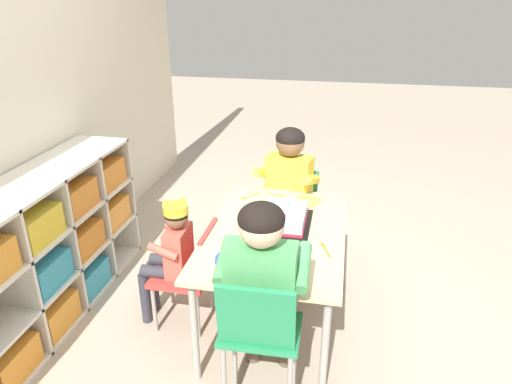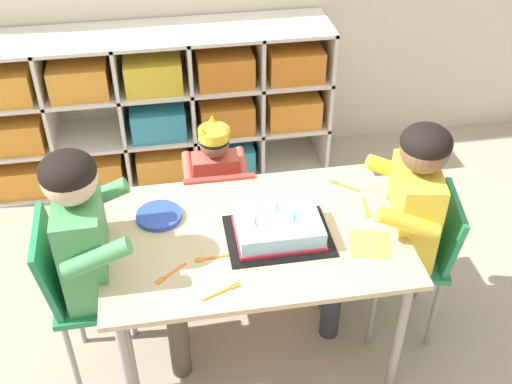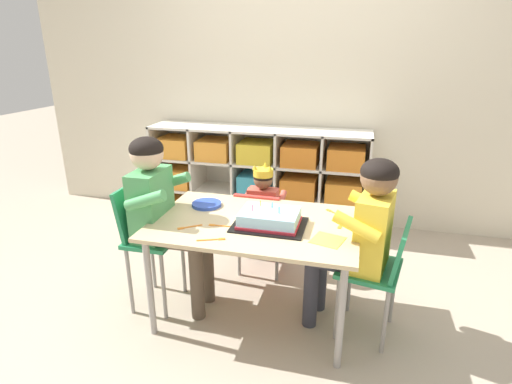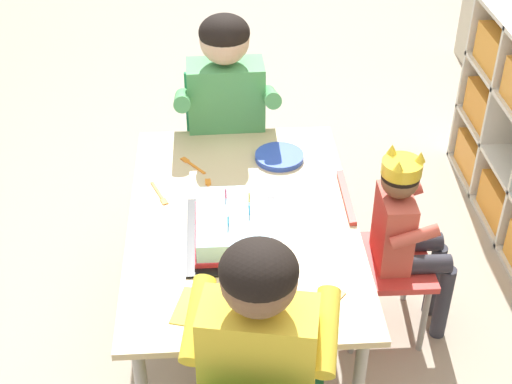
% 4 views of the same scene
% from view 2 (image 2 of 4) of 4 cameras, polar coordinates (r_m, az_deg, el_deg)
% --- Properties ---
extents(ground, '(16.00, 16.00, 0.00)m').
position_cam_2_polar(ground, '(2.88, -0.19, -13.15)').
color(ground, tan).
extents(storage_cubby_shelf, '(1.95, 0.39, 0.89)m').
position_cam_2_polar(storage_cubby_shelf, '(3.63, -9.26, 7.31)').
color(storage_cubby_shelf, silver).
rests_on(storage_cubby_shelf, ground).
extents(activity_table, '(1.16, 0.76, 0.62)m').
position_cam_2_polar(activity_table, '(2.47, -0.22, -4.78)').
color(activity_table, '#D1B789').
rests_on(activity_table, ground).
extents(classroom_chair_blue, '(0.34, 0.35, 0.64)m').
position_cam_2_polar(classroom_chair_blue, '(2.95, -3.41, -1.65)').
color(classroom_chair_blue, red).
rests_on(classroom_chair_blue, ground).
extents(child_with_crown, '(0.30, 0.31, 0.81)m').
position_cam_2_polar(child_with_crown, '(2.96, -3.74, 1.65)').
color(child_with_crown, '#D15647').
rests_on(child_with_crown, ground).
extents(classroom_chair_adult_side, '(0.31, 0.36, 0.78)m').
position_cam_2_polar(classroom_chair_adult_side, '(2.51, -15.84, -8.18)').
color(classroom_chair_adult_side, '#238451').
rests_on(classroom_chair_adult_side, ground).
extents(adult_helper_seated, '(0.44, 0.41, 1.08)m').
position_cam_2_polar(adult_helper_seated, '(2.36, -13.79, -4.67)').
color(adult_helper_seated, '#4C9E5B').
rests_on(adult_helper_seated, ground).
extents(classroom_chair_guest_side, '(0.40, 0.40, 0.69)m').
position_cam_2_polar(classroom_chair_guest_side, '(2.73, 14.52, -5.09)').
color(classroom_chair_guest_side, '#238451').
rests_on(classroom_chair_guest_side, ground).
extents(guest_at_table_side, '(0.46, 0.44, 1.03)m').
position_cam_2_polar(guest_at_table_side, '(2.58, 12.75, -1.68)').
color(guest_at_table_side, yellow).
rests_on(guest_at_table_side, ground).
extents(birthday_cake_on_tray, '(0.40, 0.30, 0.12)m').
position_cam_2_polar(birthday_cake_on_tray, '(2.39, 2.06, -3.41)').
color(birthday_cake_on_tray, black).
rests_on(birthday_cake_on_tray, activity_table).
extents(paper_plate_stack, '(0.18, 0.18, 0.02)m').
position_cam_2_polar(paper_plate_stack, '(2.52, -8.79, -2.14)').
color(paper_plate_stack, blue).
rests_on(paper_plate_stack, activity_table).
extents(paper_napkin_square, '(0.19, 0.19, 0.00)m').
position_cam_2_polar(paper_napkin_square, '(2.42, 10.23, -4.69)').
color(paper_napkin_square, '#F4DB4C').
rests_on(paper_napkin_square, activity_table).
extents(fork_beside_plate_stack, '(0.12, 0.11, 0.00)m').
position_cam_2_polar(fork_beside_plate_stack, '(2.69, 7.89, 0.60)').
color(fork_beside_plate_stack, orange).
rests_on(fork_beside_plate_stack, activity_table).
extents(fork_scattered_mid_table, '(0.12, 0.10, 0.00)m').
position_cam_2_polar(fork_scattered_mid_table, '(2.28, -7.92, -7.44)').
color(fork_scattered_mid_table, orange).
rests_on(fork_scattered_mid_table, activity_table).
extents(fork_by_napkin, '(0.13, 0.02, 0.00)m').
position_cam_2_polar(fork_by_napkin, '(2.33, -4.20, -6.00)').
color(fork_by_napkin, orange).
rests_on(fork_by_napkin, activity_table).
extents(fork_near_child_seat, '(0.14, 0.07, 0.00)m').
position_cam_2_polar(fork_near_child_seat, '(2.21, -2.93, -8.93)').
color(fork_near_child_seat, orange).
rests_on(fork_near_child_seat, activity_table).
extents(fork_near_cake_tray, '(0.03, 0.12, 0.00)m').
position_cam_2_polar(fork_near_cake_tray, '(2.58, 9.97, -1.51)').
color(fork_near_cake_tray, orange).
rests_on(fork_near_cake_tray, activity_table).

